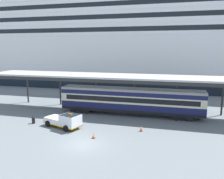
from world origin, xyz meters
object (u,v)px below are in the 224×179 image
traffic_cone_near (93,136)px  traffic_cone_mid (141,128)px  cruise_ship (81,33)px  quay_bollard (33,120)px  service_truck (65,120)px  train_carriage (130,100)px

traffic_cone_near → traffic_cone_mid: traffic_cone_mid is taller
cruise_ship → traffic_cone_near: 49.32m
traffic_cone_near → quay_bollard: quay_bollard is taller
service_truck → train_carriage: bearing=48.9°
train_carriage → service_truck: (-6.98, -8.00, -1.32)m
service_truck → traffic_cone_near: 5.34m
traffic_cone_mid → train_carriage: bearing=111.3°
service_truck → quay_bollard: service_truck is taller
quay_bollard → traffic_cone_mid: bearing=3.0°
quay_bollard → traffic_cone_near: bearing=-16.8°
service_truck → traffic_cone_mid: size_ratio=7.47×
quay_bollard → service_truck: bearing=-5.4°
train_carriage → traffic_cone_mid: (2.64, -6.77, -1.94)m
train_carriage → quay_bollard: size_ratio=22.49×
cruise_ship → train_carriage: cruise_ship is taller
cruise_ship → train_carriage: size_ratio=6.51×
cruise_ship → traffic_cone_mid: cruise_ship is taller
cruise_ship → traffic_cone_mid: size_ratio=188.52×
traffic_cone_mid → quay_bollard: (-14.59, -0.77, 0.15)m
traffic_cone_near → traffic_cone_mid: bearing=36.9°
traffic_cone_near → quay_bollard: size_ratio=0.63×
service_truck → traffic_cone_near: service_truck is taller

